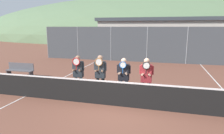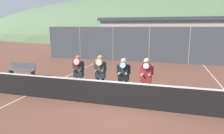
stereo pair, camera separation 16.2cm
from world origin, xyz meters
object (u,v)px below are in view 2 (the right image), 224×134
bench_courtside (22,69)px  player_rightmost (146,77)px  car_left_of_center (153,49)px  car_far_left (99,47)px  player_leftmost (78,72)px  car_center (216,51)px  player_center_right (123,76)px  player_center_left (100,73)px

bench_courtside → player_rightmost: bearing=-16.2°
car_left_of_center → car_far_left: bearing=179.3°
car_left_of_center → player_leftmost: bearing=-100.5°
car_center → bench_courtside: size_ratio=2.55×
car_far_left → player_rightmost: bearing=-62.3°
player_leftmost → car_far_left: bearing=105.8°
player_rightmost → bench_courtside: 7.86m
car_left_of_center → bench_courtside: car_left_of_center is taller
player_center_right → car_left_of_center: player_center_right is taller
player_rightmost → car_center: player_rightmost is taller
car_left_of_center → player_center_left: bearing=-95.8°
player_center_left → bench_courtside: (-5.64, 2.08, -0.60)m
player_center_right → car_left_of_center: bearing=89.1°
car_left_of_center → bench_courtside: size_ratio=2.81×
player_leftmost → car_far_left: (-3.30, 11.64, -0.15)m
player_center_right → player_leftmost: bearing=-179.5°
player_rightmost → car_center: size_ratio=0.41×
car_far_left → car_left_of_center: (5.45, -0.07, -0.03)m
car_left_of_center → player_center_right: bearing=-90.9°
player_center_left → player_leftmost: bearing=179.9°
player_rightmost → bench_courtside: bearing=163.8°
bench_courtside → car_left_of_center: bearing=54.3°
car_far_left → bench_courtside: size_ratio=2.60×
car_far_left → player_center_right: bearing=-65.7°
player_center_left → car_left_of_center: size_ratio=0.38×
player_leftmost → player_center_right: player_leftmost is taller
player_leftmost → player_rightmost: player_rightmost is taller
player_rightmost → car_left_of_center: (-0.72, 11.67, -0.19)m
player_center_left → car_far_left: bearing=110.2°
player_rightmost → bench_courtside: player_rightmost is taller
player_center_left → bench_courtside: 6.05m
bench_courtside → car_far_left: bearing=81.9°
player_center_left → player_rightmost: size_ratio=1.01×
car_center → player_center_right: bearing=-115.9°
car_far_left → car_left_of_center: size_ratio=0.93×
car_far_left → bench_courtside: 9.66m
car_far_left → car_left_of_center: car_far_left is taller
player_center_right → bench_courtside: player_center_right is taller
player_center_right → car_far_left: size_ratio=0.39×
player_leftmost → player_center_right: 1.96m
player_center_left → player_rightmost: bearing=-3.0°
player_center_left → car_left_of_center: 11.63m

